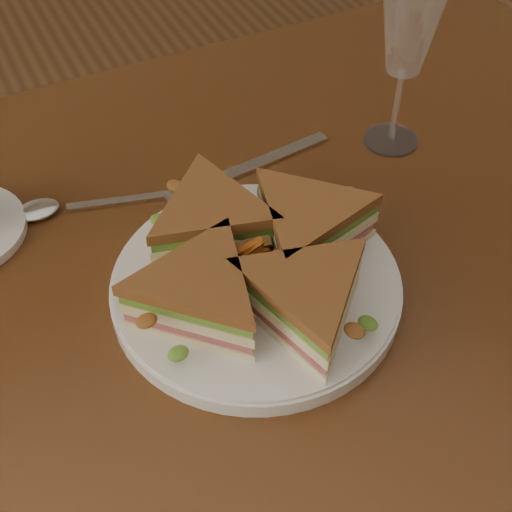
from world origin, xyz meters
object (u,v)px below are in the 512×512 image
object	(u,v)px
table	(239,323)
plate	(256,286)
wine_glass	(409,32)
sandwich_wedges	(256,260)
spoon	(59,208)
knife	(243,170)

from	to	relation	value
table	plate	xyz separation A→B (m)	(-0.00, -0.04, 0.11)
wine_glass	table	bearing A→B (deg)	-158.40
sandwich_wedges	spoon	distance (m)	0.24
sandwich_wedges	knife	xyz separation A→B (m)	(0.07, 0.17, -0.04)
table	wine_glass	distance (m)	0.36
sandwich_wedges	wine_glass	world-z (taller)	wine_glass
plate	wine_glass	world-z (taller)	wine_glass
table	knife	distance (m)	0.18
wine_glass	spoon	bearing A→B (deg)	172.04
sandwich_wedges	plate	bearing A→B (deg)	23.39
spoon	wine_glass	world-z (taller)	wine_glass
plate	wine_glass	size ratio (longest dim) A/B	1.39
table	spoon	xyz separation A→B (m)	(-0.14, 0.15, 0.10)
table	plate	bearing A→B (deg)	-90.10
spoon	knife	world-z (taller)	spoon
sandwich_wedges	spoon	size ratio (longest dim) A/B	1.69
spoon	wine_glass	xyz separation A→B (m)	(0.39, -0.05, 0.14)
knife	plate	bearing A→B (deg)	-118.41
knife	wine_glass	bearing A→B (deg)	-15.13
plate	wine_glass	bearing A→B (deg)	29.64
plate	knife	distance (m)	0.18
plate	spoon	world-z (taller)	plate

